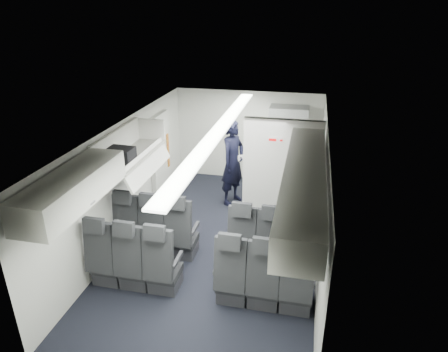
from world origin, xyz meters
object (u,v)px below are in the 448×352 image
at_px(boarding_door, 161,157).
at_px(seat_row_front, 212,240).
at_px(seat_row_mid, 197,273).
at_px(carry_on_bag, 120,156).
at_px(galley_unit, 287,148).
at_px(flight_attendant, 233,162).

bearing_deg(boarding_door, seat_row_front, -51.84).
bearing_deg(seat_row_mid, carry_on_bag, 149.83).
relative_size(seat_row_front, carry_on_bag, 7.73).
xyz_separation_m(galley_unit, boarding_door, (-2.59, -1.17, 0.00)).
bearing_deg(boarding_door, seat_row_mid, -61.23).
distance_m(galley_unit, boarding_door, 2.84).
bearing_deg(flight_attendant, seat_row_mid, -155.92).
relative_size(galley_unit, flight_attendant, 1.03).
relative_size(seat_row_mid, flight_attendant, 1.81).
distance_m(seat_row_mid, boarding_door, 3.45).
height_order(seat_row_mid, boarding_door, boarding_door).
height_order(seat_row_front, carry_on_bag, carry_on_bag).
bearing_deg(galley_unit, boarding_door, -155.72).
xyz_separation_m(seat_row_front, galley_unit, (0.95, 3.25, 0.55)).
bearing_deg(galley_unit, seat_row_front, -106.28).
xyz_separation_m(seat_row_front, seat_row_mid, (0.00, -0.90, 0.00)).
bearing_deg(galley_unit, seat_row_mid, -102.88).
relative_size(seat_row_mid, galley_unit, 1.75).
bearing_deg(seat_row_front, carry_on_bag, -177.67).
distance_m(seat_row_mid, carry_on_bag, 2.17).
relative_size(boarding_door, carry_on_bag, 4.32).
height_order(seat_row_mid, carry_on_bag, carry_on_bag).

